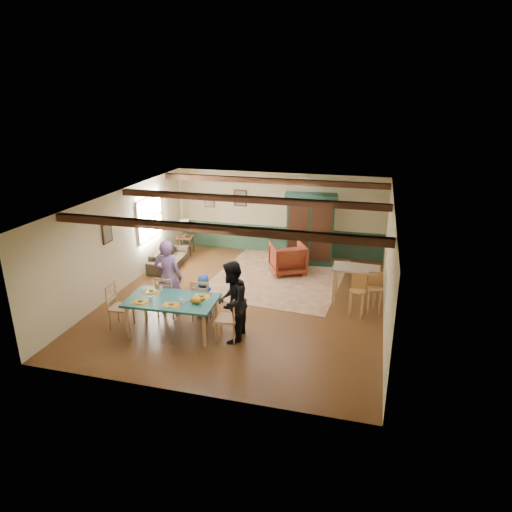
% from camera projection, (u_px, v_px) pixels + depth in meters
% --- Properties ---
extents(floor, '(8.00, 8.00, 0.00)m').
position_uv_depth(floor, '(245.00, 301.00, 11.91)').
color(floor, '#472814').
rests_on(floor, ground).
extents(wall_back, '(7.00, 0.02, 2.70)m').
position_uv_depth(wall_back, '(278.00, 213.00, 15.10)').
color(wall_back, beige).
rests_on(wall_back, floor).
extents(wall_left, '(0.02, 8.00, 2.70)m').
position_uv_depth(wall_left, '(120.00, 241.00, 12.30)').
color(wall_left, beige).
rests_on(wall_left, floor).
extents(wall_right, '(0.02, 8.00, 2.70)m').
position_uv_depth(wall_right, '(389.00, 265.00, 10.61)').
color(wall_right, beige).
rests_on(wall_right, floor).
extents(ceiling, '(7.00, 8.00, 0.02)m').
position_uv_depth(ceiling, '(244.00, 199.00, 11.00)').
color(ceiling, silver).
rests_on(ceiling, wall_back).
extents(wainscot_back, '(6.95, 0.03, 0.90)m').
position_uv_depth(wainscot_back, '(278.00, 240.00, 15.38)').
color(wainscot_back, '#213C2B').
rests_on(wainscot_back, floor).
extents(ceiling_beam_front, '(6.95, 0.16, 0.16)m').
position_uv_depth(ceiling_beam_front, '(211.00, 229.00, 8.94)').
color(ceiling_beam_front, black).
rests_on(ceiling_beam_front, ceiling).
extents(ceiling_beam_mid, '(6.95, 0.16, 0.16)m').
position_uv_depth(ceiling_beam_mid, '(249.00, 199.00, 11.39)').
color(ceiling_beam_mid, black).
rests_on(ceiling_beam_mid, ceiling).
extents(ceiling_beam_back, '(6.95, 0.16, 0.16)m').
position_uv_depth(ceiling_beam_back, '(272.00, 181.00, 13.76)').
color(ceiling_beam_back, black).
rests_on(ceiling_beam_back, ceiling).
extents(window_left, '(0.06, 1.60, 1.30)m').
position_uv_depth(window_left, '(150.00, 218.00, 13.77)').
color(window_left, white).
rests_on(window_left, wall_left).
extents(picture_left_wall, '(0.04, 0.42, 0.52)m').
position_uv_depth(picture_left_wall, '(107.00, 233.00, 11.61)').
color(picture_left_wall, gray).
rests_on(picture_left_wall, wall_left).
extents(picture_back_a, '(0.45, 0.04, 0.55)m').
position_uv_depth(picture_back_a, '(240.00, 198.00, 15.23)').
color(picture_back_a, gray).
rests_on(picture_back_a, wall_back).
extents(picture_back_b, '(0.38, 0.04, 0.48)m').
position_uv_depth(picture_back_b, '(209.00, 201.00, 15.55)').
color(picture_back_b, gray).
rests_on(picture_back_b, wall_back).
extents(dining_table, '(2.02, 1.18, 0.82)m').
position_uv_depth(dining_table, '(173.00, 316.00, 10.20)').
color(dining_table, '#1C5959').
rests_on(dining_table, floor).
extents(dining_chair_far_left, '(0.48, 0.50, 1.04)m').
position_uv_depth(dining_chair_far_left, '(168.00, 295.00, 10.98)').
color(dining_chair_far_left, tan).
rests_on(dining_chair_far_left, floor).
extents(dining_chair_far_right, '(0.48, 0.50, 1.04)m').
position_uv_depth(dining_chair_far_right, '(203.00, 299.00, 10.80)').
color(dining_chair_far_right, tan).
rests_on(dining_chair_far_right, floor).
extents(dining_chair_end_left, '(0.50, 0.48, 1.04)m').
position_uv_depth(dining_chair_end_left, '(121.00, 306.00, 10.41)').
color(dining_chair_end_left, tan).
rests_on(dining_chair_end_left, floor).
extents(dining_chair_end_right, '(0.50, 0.48, 1.04)m').
position_uv_depth(dining_chair_end_right, '(227.00, 317.00, 9.90)').
color(dining_chair_end_right, tan).
rests_on(dining_chair_end_right, floor).
extents(person_man, '(0.71, 0.48, 1.90)m').
position_uv_depth(person_man, '(168.00, 278.00, 10.91)').
color(person_man, '#7C5897').
rests_on(person_man, floor).
extents(person_woman, '(0.72, 0.91, 1.81)m').
position_uv_depth(person_woman, '(232.00, 302.00, 9.75)').
color(person_woman, black).
rests_on(person_woman, floor).
extents(person_child, '(0.55, 0.37, 1.10)m').
position_uv_depth(person_child, '(204.00, 296.00, 10.87)').
color(person_child, '#2952A7').
rests_on(person_child, floor).
extents(cat, '(0.40, 0.17, 0.20)m').
position_uv_depth(cat, '(196.00, 300.00, 9.80)').
color(cat, orange).
rests_on(cat, dining_table).
extents(place_setting_near_left, '(0.45, 0.35, 0.11)m').
position_uv_depth(place_setting_near_left, '(141.00, 300.00, 9.91)').
color(place_setting_near_left, gold).
rests_on(place_setting_near_left, dining_table).
extents(place_setting_near_center, '(0.45, 0.35, 0.11)m').
position_uv_depth(place_setting_near_center, '(171.00, 303.00, 9.76)').
color(place_setting_near_center, gold).
rests_on(place_setting_near_center, dining_table).
extents(place_setting_far_left, '(0.45, 0.35, 0.11)m').
position_uv_depth(place_setting_far_left, '(151.00, 290.00, 10.41)').
color(place_setting_far_left, gold).
rests_on(place_setting_far_left, dining_table).
extents(place_setting_far_right, '(0.45, 0.35, 0.11)m').
position_uv_depth(place_setting_far_right, '(202.00, 295.00, 10.17)').
color(place_setting_far_right, gold).
rests_on(place_setting_far_right, dining_table).
extents(area_rug, '(3.93, 4.55, 0.01)m').
position_uv_depth(area_rug, '(279.00, 276.00, 13.47)').
color(area_rug, '#C7BB90').
rests_on(area_rug, floor).
extents(armoire, '(1.65, 0.82, 2.24)m').
position_uv_depth(armoire, '(310.00, 230.00, 14.14)').
color(armoire, '#143427').
rests_on(armoire, floor).
extents(armchair, '(1.32, 1.33, 0.91)m').
position_uv_depth(armchair, '(288.00, 258.00, 13.62)').
color(armchair, '#4C170F').
rests_on(armchair, floor).
extents(sofa, '(0.88, 1.95, 0.55)m').
position_uv_depth(sofa, '(169.00, 258.00, 14.20)').
color(sofa, '#393024').
rests_on(sofa, floor).
extents(end_table, '(0.56, 0.56, 0.61)m').
position_uv_depth(end_table, '(186.00, 245.00, 15.25)').
color(end_table, black).
rests_on(end_table, floor).
extents(table_lamp, '(0.33, 0.33, 0.56)m').
position_uv_depth(table_lamp, '(185.00, 228.00, 15.05)').
color(table_lamp, beige).
rests_on(table_lamp, end_table).
extents(counter_table, '(1.19, 0.73, 0.96)m').
position_uv_depth(counter_table, '(355.00, 285.00, 11.67)').
color(counter_table, '#B5A88D').
rests_on(counter_table, floor).
extents(bar_stool_left, '(0.41, 0.45, 1.06)m').
position_uv_depth(bar_stool_left, '(357.00, 296.00, 10.90)').
color(bar_stool_left, '#A97741').
rests_on(bar_stool_left, floor).
extents(bar_stool_right, '(0.38, 0.42, 1.02)m').
position_uv_depth(bar_stool_right, '(375.00, 293.00, 11.12)').
color(bar_stool_right, '#A97741').
rests_on(bar_stool_right, floor).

